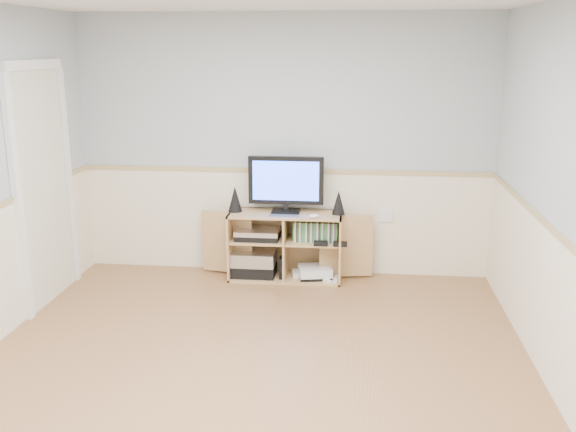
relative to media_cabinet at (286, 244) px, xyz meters
The scene contains 11 objects.
room 2.14m from the media_cabinet, 92.82° to the right, with size 4.04×4.54×2.54m.
media_cabinet is the anchor object (origin of this frame).
monitor 0.61m from the media_cabinet, 90.00° to the right, with size 0.71×0.18×0.54m.
speaker_left 0.66m from the media_cabinet, behind, with size 0.13×0.13×0.25m, color black.
speaker_right 0.66m from the media_cabinet, ahead, with size 0.12×0.12×0.23m, color black.
keyboard 0.38m from the media_cabinet, 89.74° to the right, with size 0.27×0.11×0.01m, color silver.
mouse 0.48m from the media_cabinet, 33.98° to the right, with size 0.10×0.06×0.04m, color white.
av_components 0.32m from the media_cabinet, 169.99° to the right, with size 0.51×0.31×0.47m.
game_consoles 0.39m from the media_cabinet, 12.76° to the right, with size 0.46×0.32×0.11m.
game_cases 0.33m from the media_cabinet, 13.64° to the right, with size 0.42×0.14×0.19m, color #3F8C3F.
wall_outlet 1.01m from the media_cabinet, ahead, with size 0.12×0.03×0.12m, color white.
Camera 1 is at (0.68, -3.84, 2.18)m, focal length 40.00 mm.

